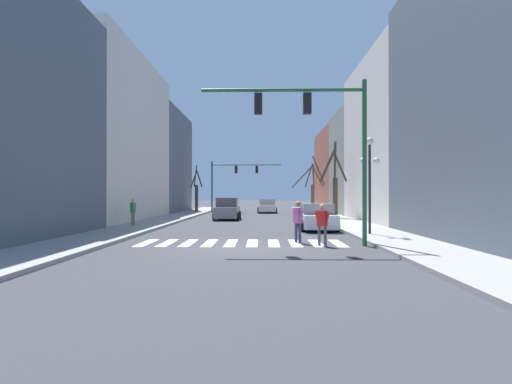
# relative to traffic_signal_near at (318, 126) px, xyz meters

# --- Properties ---
(ground_plane) EXTENTS (240.00, 240.00, 0.00)m
(ground_plane) POSITION_rel_traffic_signal_near_xyz_m (-3.12, -0.62, -4.81)
(ground_plane) COLOR #38383D
(sidewalk_left) EXTENTS (2.94, 90.00, 0.15)m
(sidewalk_left) POSITION_rel_traffic_signal_near_xyz_m (-9.80, -0.62, -4.73)
(sidewalk_left) COLOR gray
(sidewalk_left) RESTS_ON ground_plane
(sidewalk_right) EXTENTS (2.94, 90.00, 0.15)m
(sidewalk_right) POSITION_rel_traffic_signal_near_xyz_m (3.56, -0.62, -4.73)
(sidewalk_right) COLOR gray
(sidewalk_right) RESTS_ON ground_plane
(building_row_left) EXTENTS (6.00, 41.39, 12.63)m
(building_row_left) POSITION_rel_traffic_signal_near_xyz_m (-14.27, 13.94, 1.15)
(building_row_left) COLOR #515B66
(building_row_left) RESTS_ON ground_plane
(building_row_right) EXTENTS (6.00, 46.61, 12.49)m
(building_row_right) POSITION_rel_traffic_signal_near_xyz_m (8.03, 15.47, 0.88)
(building_row_right) COLOR #515B66
(building_row_right) RESTS_ON ground_plane
(crosswalk_stripes) EXTENTS (8.55, 2.60, 0.01)m
(crosswalk_stripes) POSITION_rel_traffic_signal_near_xyz_m (-3.12, 0.85, -4.80)
(crosswalk_stripes) COLOR white
(crosswalk_stripes) RESTS_ON ground_plane
(traffic_signal_near) EXTENTS (6.63, 0.28, 6.65)m
(traffic_signal_near) POSITION_rel_traffic_signal_near_xyz_m (0.00, 0.00, 0.00)
(traffic_signal_near) COLOR #236038
(traffic_signal_near) RESTS_ON ground_plane
(traffic_signal_far) EXTENTS (8.07, 0.28, 5.88)m
(traffic_signal_far) POSITION_rel_traffic_signal_near_xyz_m (-5.62, 30.00, -0.46)
(traffic_signal_far) COLOR #236038
(traffic_signal_far) RESTS_ON ground_plane
(street_lamp_right_corner) EXTENTS (0.95, 0.36, 4.67)m
(street_lamp_right_corner) POSITION_rel_traffic_signal_near_xyz_m (2.96, 3.42, -1.37)
(street_lamp_right_corner) COLOR black
(street_lamp_right_corner) RESTS_ON sidewalk_right
(car_parked_left_near) EXTENTS (2.07, 4.57, 1.79)m
(car_parked_left_near) POSITION_rel_traffic_signal_near_xyz_m (-5.13, 16.78, -3.98)
(car_parked_left_near) COLOR gray
(car_parked_left_near) RESTS_ON ground_plane
(car_parked_left_far) EXTENTS (2.14, 4.77, 1.53)m
(car_parked_left_far) POSITION_rel_traffic_signal_near_xyz_m (-1.73, 28.99, -4.08)
(car_parked_left_far) COLOR white
(car_parked_left_far) RESTS_ON ground_plane
(car_driving_toward_lane) EXTENTS (2.11, 4.74, 1.54)m
(car_driving_toward_lane) POSITION_rel_traffic_signal_near_xyz_m (0.92, 7.40, -4.08)
(car_driving_toward_lane) COLOR white
(car_driving_toward_lane) RESTS_ON ground_plane
(pedestrian_waiting_at_curb) EXTENTS (0.42, 0.72, 1.76)m
(pedestrian_waiting_at_curb) POSITION_rel_traffic_signal_near_xyz_m (-0.73, 1.03, -3.77)
(pedestrian_waiting_at_curb) COLOR #282D47
(pedestrian_waiting_at_curb) RESTS_ON ground_plane
(pedestrian_crossing_street) EXTENTS (0.59, 0.55, 1.67)m
(pedestrian_crossing_street) POSITION_rel_traffic_signal_near_xyz_m (0.15, -0.02, -3.82)
(pedestrian_crossing_street) COLOR #4C4C51
(pedestrian_crossing_street) RESTS_ON ground_plane
(pedestrian_on_left_sidewalk) EXTENTS (0.25, 0.72, 1.66)m
(pedestrian_on_left_sidewalk) POSITION_rel_traffic_signal_near_xyz_m (-10.24, 8.48, -3.68)
(pedestrian_on_left_sidewalk) COLOR #7A705B
(pedestrian_on_left_sidewalk) RESTS_ON sidewalk_left
(street_tree_left_far) EXTENTS (3.61, 3.13, 6.13)m
(street_tree_left_far) POSITION_rel_traffic_signal_near_xyz_m (3.24, 27.84, -1.89)
(street_tree_left_far) COLOR brown
(street_tree_left_far) RESTS_ON sidewalk_right
(street_tree_right_mid) EXTENTS (1.69, 2.59, 5.19)m
(street_tree_right_mid) POSITION_rel_traffic_signal_near_xyz_m (-9.64, 28.52, -2.50)
(street_tree_right_mid) COLOR #473828
(street_tree_right_mid) RESTS_ON sidewalk_left
(street_tree_left_mid) EXTENTS (2.10, 2.65, 6.33)m
(street_tree_left_mid) POSITION_rel_traffic_signal_near_xyz_m (3.69, 16.91, -1.93)
(street_tree_left_mid) COLOR #473828
(street_tree_left_mid) RESTS_ON sidewalk_right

